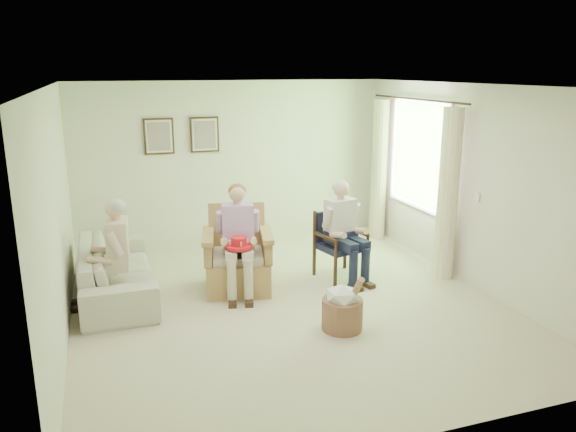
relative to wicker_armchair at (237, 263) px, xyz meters
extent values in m
plane|color=beige|center=(0.45, -0.69, -0.34)|extent=(5.50, 5.50, 0.00)
cube|color=silver|center=(0.45, 2.06, 0.96)|extent=(5.00, 0.04, 2.60)
cube|color=silver|center=(0.45, -3.44, 0.96)|extent=(5.00, 0.04, 2.60)
cube|color=silver|center=(-2.05, -0.69, 0.96)|extent=(0.04, 5.50, 2.60)
cube|color=silver|center=(2.95, -0.69, 0.96)|extent=(0.04, 5.50, 2.60)
cube|color=white|center=(0.45, -0.69, 2.26)|extent=(5.00, 5.50, 0.02)
cube|color=#2D6B23|center=(2.92, 0.51, 1.21)|extent=(0.02, 1.40, 1.50)
cube|color=white|center=(2.91, 0.51, 1.99)|extent=(0.04, 1.52, 0.06)
cube|color=white|center=(2.91, 0.51, 0.43)|extent=(0.04, 1.52, 0.06)
cylinder|color=#382114|center=(2.82, 0.51, 2.01)|extent=(0.03, 2.50, 0.03)
cylinder|color=#F5E2C0|center=(2.78, -0.47, 0.81)|extent=(0.34, 0.34, 2.30)
cylinder|color=#F5E2C0|center=(2.78, 1.49, 0.81)|extent=(0.34, 0.34, 2.30)
cube|color=#382114|center=(-0.70, 2.03, 1.44)|extent=(0.45, 0.03, 0.55)
cube|color=silver|center=(-0.70, 2.01, 1.44)|extent=(0.39, 0.01, 0.49)
cube|color=tan|center=(-0.70, 2.00, 1.44)|extent=(0.33, 0.01, 0.43)
cube|color=#382114|center=(0.00, 2.03, 1.44)|extent=(0.45, 0.03, 0.55)
cube|color=silver|center=(0.00, 2.01, 1.44)|extent=(0.39, 0.01, 0.49)
cube|color=tan|center=(0.00, 2.00, 1.44)|extent=(0.33, 0.01, 0.43)
cube|color=tan|center=(0.00, -0.04, -0.13)|extent=(0.80, 0.78, 0.42)
cube|color=beige|center=(0.00, -0.07, 0.13)|extent=(0.62, 0.60, 0.10)
cube|color=tan|center=(0.00, 0.29, 0.42)|extent=(0.74, 0.23, 0.63)
cube|color=tan|center=(-0.37, -0.04, 0.24)|extent=(0.10, 0.72, 0.30)
cube|color=tan|center=(0.37, -0.04, 0.24)|extent=(0.10, 0.72, 0.30)
cylinder|color=black|center=(1.17, -0.30, -0.15)|extent=(0.05, 0.05, 0.39)
cylinder|color=black|center=(1.69, -0.30, -0.15)|extent=(0.05, 0.05, 0.39)
cylinder|color=black|center=(1.17, 0.19, -0.15)|extent=(0.05, 0.05, 0.39)
cylinder|color=black|center=(1.69, 0.19, -0.15)|extent=(0.05, 0.05, 0.39)
cube|color=#171934|center=(1.43, -0.06, 0.09)|extent=(0.51, 0.49, 0.09)
cube|color=#171934|center=(1.43, 0.18, 0.33)|extent=(0.48, 0.06, 0.44)
imported|color=beige|center=(-1.50, 0.30, -0.02)|extent=(2.19, 0.86, 0.64)
cube|color=beige|center=(0.00, -0.07, 0.29)|extent=(0.40, 0.26, 0.16)
cube|color=#CC9CDD|center=(0.00, -0.05, 0.57)|extent=(0.39, 0.24, 0.46)
sphere|color=#DDAD8E|center=(0.00, -0.06, 0.94)|extent=(0.21, 0.21, 0.21)
ellipsoid|color=brown|center=(0.00, -0.03, 0.96)|extent=(0.22, 0.22, 0.18)
cube|color=beige|center=(-0.10, -0.29, 0.24)|extent=(0.14, 0.44, 0.13)
cube|color=beige|center=(0.10, -0.29, 0.24)|extent=(0.14, 0.44, 0.13)
cylinder|color=beige|center=(-0.10, -0.49, -0.05)|extent=(0.12, 0.12, 0.53)
cylinder|color=beige|center=(0.10, -0.49, -0.05)|extent=(0.12, 0.12, 0.53)
cube|color=#181D36|center=(1.43, -0.06, 0.25)|extent=(0.40, 0.26, 0.16)
cube|color=silver|center=(1.43, -0.04, 0.53)|extent=(0.39, 0.24, 0.46)
sphere|color=#DDAD8E|center=(1.43, -0.05, 0.90)|extent=(0.21, 0.21, 0.21)
ellipsoid|color=#B7B2AD|center=(1.43, -0.02, 0.92)|extent=(0.22, 0.22, 0.18)
cube|color=#181D36|center=(1.33, -0.28, 0.20)|extent=(0.14, 0.44, 0.13)
cube|color=#181D36|center=(1.53, -0.28, 0.20)|extent=(0.14, 0.44, 0.13)
cylinder|color=#181D36|center=(1.33, -0.48, -0.07)|extent=(0.12, 0.12, 0.49)
cylinder|color=#181D36|center=(1.53, -0.48, -0.07)|extent=(0.12, 0.12, 0.49)
cube|color=beige|center=(-1.50, -0.03, 0.21)|extent=(0.42, 0.26, 0.16)
cube|color=beige|center=(-1.50, -0.01, 0.49)|extent=(0.41, 0.24, 0.46)
sphere|color=#DDAD8E|center=(-1.50, -0.02, 0.86)|extent=(0.21, 0.21, 0.21)
ellipsoid|color=#B7B2AD|center=(-1.50, 0.00, 0.89)|extent=(0.22, 0.22, 0.18)
cube|color=beige|center=(-1.60, -0.25, 0.16)|extent=(0.14, 0.44, 0.13)
cube|color=beige|center=(-1.40, -0.25, 0.16)|extent=(0.14, 0.44, 0.13)
cylinder|color=beige|center=(-1.60, -0.45, -0.08)|extent=(0.12, 0.12, 0.45)
cylinder|color=beige|center=(-1.40, -0.45, -0.08)|extent=(0.12, 0.12, 0.45)
cylinder|color=red|center=(-0.06, -0.34, 0.34)|extent=(0.33, 0.33, 0.04)
cylinder|color=red|center=(-0.06, -0.34, 0.40)|extent=(0.20, 0.20, 0.12)
cube|color=white|center=(0.05, -0.34, 0.40)|extent=(0.05, 0.01, 0.05)
cube|color=white|center=(-0.06, -0.24, 0.40)|extent=(0.01, 0.05, 0.05)
cube|color=white|center=(-0.16, -0.34, 0.40)|extent=(0.04, 0.01, 0.05)
cube|color=white|center=(-0.06, -0.44, 0.40)|extent=(0.01, 0.05, 0.05)
cylinder|color=tan|center=(0.80, -1.53, -0.17)|extent=(0.51, 0.51, 0.35)
ellipsoid|color=white|center=(0.80, -1.53, 0.06)|extent=(0.40, 0.40, 0.24)
cylinder|color=#A57F56|center=(0.90, -1.58, 0.06)|extent=(0.18, 0.32, 0.52)
camera|label=1|loc=(-1.58, -6.70, 2.45)|focal=35.00mm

